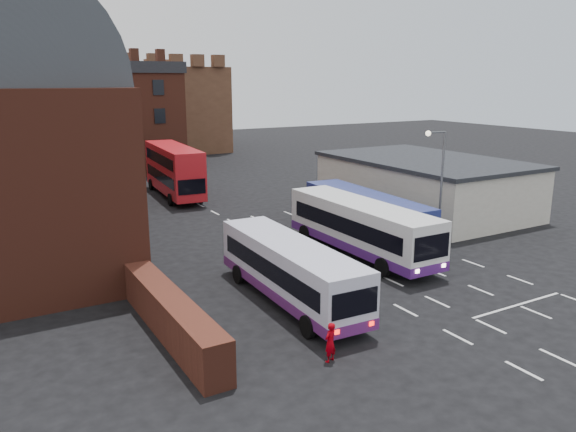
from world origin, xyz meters
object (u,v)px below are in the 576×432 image
bus_blue (365,213)px  pedestrian_red (330,342)px  bus_white_outbound (290,267)px  bus_red_double (174,170)px  bus_white_inbound (361,224)px  pedestrian_beige (329,319)px  street_lamp (439,178)px

bus_blue → pedestrian_red: bus_blue is taller
bus_white_outbound → bus_red_double: bus_red_double is taller
bus_white_inbound → pedestrian_beige: bus_white_inbound is taller
bus_red_double → pedestrian_red: bus_red_double is taller
bus_blue → bus_red_double: 20.89m
bus_white_outbound → bus_white_inbound: (7.38, 4.16, 0.18)m
bus_red_double → bus_blue: bearing=111.9°
street_lamp → pedestrian_red: size_ratio=4.74×
pedestrian_red → street_lamp: bearing=-167.3°
bus_blue → bus_red_double: bearing=-69.5°
bus_red_double → pedestrian_beige: (-4.01, -30.69, -1.62)m
bus_white_outbound → bus_blue: 11.65m
bus_white_inbound → bus_blue: bus_white_inbound is taller
bus_blue → street_lamp: bearing=131.6°
bus_blue → pedestrian_beige: bus_blue is taller
pedestrian_beige → street_lamp: bearing=-162.9°
bus_red_double → street_lamp: 25.24m
bus_white_outbound → bus_red_double: 26.79m
bus_white_outbound → bus_blue: bus_blue is taller
street_lamp → bus_red_double: bearing=110.8°
bus_white_inbound → bus_red_double: bus_red_double is taller
street_lamp → pedestrian_beige: street_lamp is taller
pedestrian_red → pedestrian_beige: pedestrian_beige is taller
street_lamp → bus_white_inbound: bearing=167.3°
bus_red_double → pedestrian_red: size_ratio=7.42×
bus_white_outbound → street_lamp: 13.06m
bus_white_outbound → pedestrian_beige: (-0.56, -4.14, -0.92)m
bus_white_inbound → bus_red_double: bearing=-79.9°
pedestrian_red → pedestrian_beige: 2.07m
bus_white_outbound → bus_white_inbound: bus_white_inbound is taller
bus_white_outbound → bus_white_inbound: size_ratio=0.91×
street_lamp → pedestrian_beige: bearing=-151.0°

